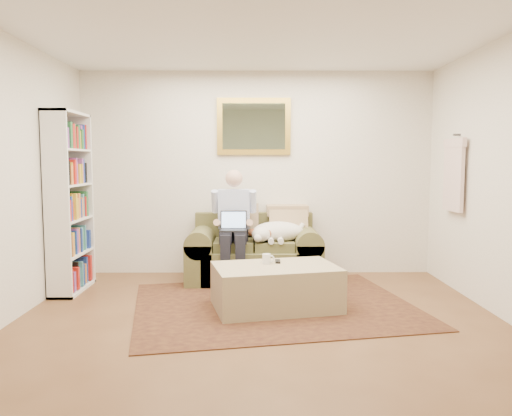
{
  "coord_description": "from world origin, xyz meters",
  "views": [
    {
      "loc": [
        -0.06,
        -3.95,
        1.46
      ],
      "look_at": [
        -0.02,
        1.45,
        0.95
      ],
      "focal_mm": 35.0,
      "sensor_mm": 36.0,
      "label": 1
    }
  ],
  "objects_px": {
    "seated_man": "(234,227)",
    "ottoman": "(276,287)",
    "sleeping_dog": "(278,232)",
    "coffee_mug": "(266,259)",
    "sofa": "(254,258)",
    "bookshelf": "(69,202)",
    "laptop": "(233,225)"
  },
  "relations": [
    {
      "from": "laptop",
      "to": "coffee_mug",
      "type": "relative_size",
      "value": 3.13
    },
    {
      "from": "seated_man",
      "to": "sleeping_dog",
      "type": "xyz_separation_m",
      "value": [
        0.53,
        0.07,
        -0.06
      ]
    },
    {
      "from": "sofa",
      "to": "coffee_mug",
      "type": "relative_size",
      "value": 16.11
    },
    {
      "from": "seated_man",
      "to": "coffee_mug",
      "type": "relative_size",
      "value": 13.55
    },
    {
      "from": "ottoman",
      "to": "bookshelf",
      "type": "distance_m",
      "value": 2.51
    },
    {
      "from": "sleeping_dog",
      "to": "laptop",
      "type": "bearing_deg",
      "value": -166.36
    },
    {
      "from": "sofa",
      "to": "laptop",
      "type": "relative_size",
      "value": 5.15
    },
    {
      "from": "sofa",
      "to": "coffee_mug",
      "type": "distance_m",
      "value": 1.11
    },
    {
      "from": "coffee_mug",
      "to": "bookshelf",
      "type": "bearing_deg",
      "value": 163.88
    },
    {
      "from": "laptop",
      "to": "ottoman",
      "type": "distance_m",
      "value": 1.18
    },
    {
      "from": "seated_man",
      "to": "bookshelf",
      "type": "height_order",
      "value": "bookshelf"
    },
    {
      "from": "laptop",
      "to": "coffee_mug",
      "type": "height_order",
      "value": "laptop"
    },
    {
      "from": "seated_man",
      "to": "bookshelf",
      "type": "bearing_deg",
      "value": -170.34
    },
    {
      "from": "sofa",
      "to": "seated_man",
      "type": "bearing_deg",
      "value": -148.55
    },
    {
      "from": "laptop",
      "to": "sleeping_dog",
      "type": "height_order",
      "value": "laptop"
    },
    {
      "from": "sleeping_dog",
      "to": "bookshelf",
      "type": "relative_size",
      "value": 0.33
    },
    {
      "from": "sleeping_dog",
      "to": "coffee_mug",
      "type": "xyz_separation_m",
      "value": [
        -0.17,
        -1.01,
        -0.13
      ]
    },
    {
      "from": "seated_man",
      "to": "coffee_mug",
      "type": "xyz_separation_m",
      "value": [
        0.36,
        -0.94,
        -0.2
      ]
    },
    {
      "from": "laptop",
      "to": "sleeping_dog",
      "type": "distance_m",
      "value": 0.55
    },
    {
      "from": "laptop",
      "to": "coffee_mug",
      "type": "distance_m",
      "value": 0.98
    },
    {
      "from": "laptop",
      "to": "sleeping_dog",
      "type": "relative_size",
      "value": 0.47
    },
    {
      "from": "ottoman",
      "to": "coffee_mug",
      "type": "relative_size",
      "value": 11.89
    },
    {
      "from": "seated_man",
      "to": "ottoman",
      "type": "relative_size",
      "value": 1.14
    },
    {
      "from": "sofa",
      "to": "sleeping_dog",
      "type": "height_order",
      "value": "sofa"
    },
    {
      "from": "laptop",
      "to": "ottoman",
      "type": "xyz_separation_m",
      "value": [
        0.45,
        -0.97,
        -0.49
      ]
    },
    {
      "from": "sleeping_dog",
      "to": "coffee_mug",
      "type": "bearing_deg",
      "value": -99.52
    },
    {
      "from": "seated_man",
      "to": "ottoman",
      "type": "height_order",
      "value": "seated_man"
    },
    {
      "from": "ottoman",
      "to": "coffee_mug",
      "type": "height_order",
      "value": "coffee_mug"
    },
    {
      "from": "coffee_mug",
      "to": "bookshelf",
      "type": "relative_size",
      "value": 0.05
    },
    {
      "from": "coffee_mug",
      "to": "ottoman",
      "type": "bearing_deg",
      "value": -46.53
    },
    {
      "from": "bookshelf",
      "to": "coffee_mug",
      "type": "bearing_deg",
      "value": -16.12
    },
    {
      "from": "sleeping_dog",
      "to": "ottoman",
      "type": "distance_m",
      "value": 1.17
    }
  ]
}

